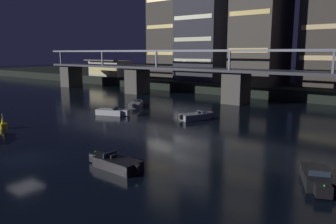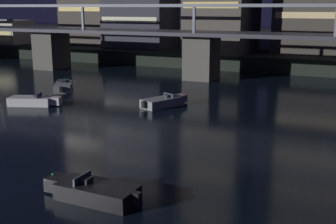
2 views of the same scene
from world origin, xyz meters
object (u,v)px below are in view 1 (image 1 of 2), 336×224
Objects in this scene: speedboat_far_left at (196,116)px; channel_buoy at (3,125)px; waterfront_pavilion at (110,68)px; tower_west_low at (176,14)px; speedboat_near_left at (317,178)px; speedboat_mid_left at (116,163)px; speedboat_near_center at (112,112)px; tower_west_tall at (202,29)px; river_bridge at (236,80)px; speedboat_near_right at (136,104)px.

channel_buoy is at bearing -128.96° from speedboat_far_left.
tower_west_low is at bearing 18.76° from waterfront_pavilion.
speedboat_near_left and speedboat_mid_left have the same top height.
speedboat_near_left is (66.70, -41.78, -4.02)m from waterfront_pavilion.
waterfront_pavilion is 2.43× the size of speedboat_near_center.
speedboat_near_center is 2.89× the size of channel_buoy.
speedboat_near_left is 31.34m from speedboat_near_center.
speedboat_mid_left is 2.95× the size of channel_buoy.
tower_west_tall is at bearing 94.06° from channel_buoy.
speedboat_far_left is at bearing -58.83° from tower_west_tall.
speedboat_far_left is (-18.70, 13.53, 0.00)m from speedboat_near_left.
river_bridge is 37.16m from speedboat_mid_left.
channel_buoy is (-3.67, -13.87, 0.06)m from speedboat_near_center.
speedboat_near_right and speedboat_far_left have the same top height.
tower_west_low is 6.39× the size of speedboat_mid_left.
speedboat_mid_left and speedboat_far_left have the same top height.
waterfront_pavilion is at bearing 143.41° from speedboat_near_right.
speedboat_near_left is (37.26, -44.22, -13.98)m from tower_west_tall.
tower_west_tall is at bearing 4.72° from waterfront_pavilion.
waterfront_pavilion is (-45.76, 11.91, 0.28)m from river_bridge.
speedboat_near_right is 0.92× the size of speedboat_mid_left.
speedboat_near_left is at bearing -35.90° from speedboat_far_left.
channel_buoy is (-15.06, -18.62, 0.06)m from speedboat_far_left.
channel_buoy reaches higher than speedboat_near_right.
tower_west_low is 39.96m from speedboat_near_right.
channel_buoy is (32.95, -46.87, -3.96)m from waterfront_pavilion.
tower_west_tall is 1.99× the size of waterfront_pavilion.
tower_west_low is at bearing 115.94° from speedboat_near_right.
river_bridge is at bearing 50.29° from speedboat_near_right.
speedboat_far_left is (2.25, -16.34, -3.75)m from river_bridge.
speedboat_near_center is 7.76m from speedboat_near_right.
speedboat_near_right is (4.98, -27.99, -13.98)m from tower_west_tall.
river_bridge is 16.91m from speedboat_far_left.
tower_west_tall reaches higher than speedboat_far_left.
speedboat_near_right is at bearing 168.79° from speedboat_far_left.
waterfront_pavilion is 2.38× the size of speedboat_mid_left.
speedboat_near_right is 0.96× the size of speedboat_far_left.
speedboat_near_center is (17.74, -39.41, -18.25)m from tower_west_low.
tower_west_tall is at bearing 138.67° from river_bridge.
speedboat_mid_left is 20.56m from speedboat_far_left.
tower_west_low is at bearing 104.80° from channel_buoy.
tower_west_low is at bearing 114.24° from speedboat_near_center.
river_bridge is 19.90× the size of speedboat_near_center.
speedboat_mid_left is at bearing -74.51° from speedboat_far_left.
tower_west_low is (-26.88, 18.32, 14.50)m from river_bridge.
channel_buoy is at bearing -54.90° from waterfront_pavilion.
waterfront_pavilion is 57.43m from channel_buoy.
channel_buoy reaches higher than speedboat_near_center.
speedboat_mid_left is at bearing -41.74° from speedboat_near_center.
tower_west_tall reaches higher than channel_buoy.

